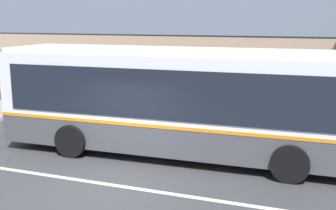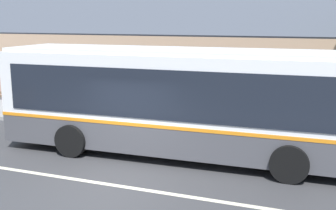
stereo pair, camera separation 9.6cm
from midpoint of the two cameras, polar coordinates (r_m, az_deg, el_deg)
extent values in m
plane|color=#38383A|center=(11.00, -8.62, -10.56)|extent=(300.00, 300.00, 0.00)
cube|color=gray|center=(16.21, 1.64, -2.85)|extent=(60.00, 3.00, 0.15)
cube|color=beige|center=(10.99, -8.62, -10.54)|extent=(60.00, 0.16, 0.01)
cube|color=tan|center=(24.10, 6.22, 5.72)|extent=(27.82, 10.63, 3.34)
cube|color=#424751|center=(21.41, 4.61, 12.99)|extent=(28.42, 5.38, 2.76)
cube|color=#424751|center=(26.56, 7.81, 12.66)|extent=(28.42, 5.38, 2.76)
cube|color=black|center=(23.84, -20.69, 5.38)|extent=(1.10, 0.06, 1.30)
cube|color=black|center=(18.97, 2.25, 4.69)|extent=(1.10, 0.06, 1.30)
cube|color=#4C3323|center=(18.25, 14.79, 1.53)|extent=(1.00, 0.06, 2.10)
cube|color=#47474C|center=(12.92, 1.15, -3.74)|extent=(10.97, 2.81, 0.85)
cube|color=orange|center=(12.81, 1.16, -1.69)|extent=(10.99, 2.83, 0.10)
cube|color=white|center=(12.61, 1.18, 2.73)|extent=(10.97, 2.81, 1.90)
cube|color=white|center=(12.50, 1.20, 7.30)|extent=(10.75, 2.68, 0.12)
cube|color=black|center=(13.83, 2.76, 3.09)|extent=(10.02, 0.32, 1.40)
cube|color=black|center=(11.45, -0.73, 1.31)|extent=(10.02, 0.32, 1.40)
cube|color=#B21919|center=(14.52, -2.47, -2.03)|extent=(3.05, 0.12, 0.60)
cube|color=black|center=(13.42, 20.47, -0.30)|extent=(0.90, 0.06, 2.50)
cylinder|color=black|center=(13.63, 16.50, -4.29)|extent=(1.01, 0.31, 1.00)
cylinder|color=black|center=(11.24, 15.94, -7.66)|extent=(1.01, 0.31, 1.00)
cylinder|color=black|center=(15.20, -8.25, -2.29)|extent=(1.01, 0.31, 1.00)
cylinder|color=black|center=(13.10, -13.19, -4.76)|extent=(1.01, 0.31, 1.00)
cube|color=brown|center=(19.02, -19.10, 0.30)|extent=(1.77, 0.10, 0.04)
cube|color=brown|center=(18.92, -19.37, 0.22)|extent=(1.77, 0.10, 0.04)
cube|color=brown|center=(18.81, -19.65, 0.14)|extent=(1.77, 0.10, 0.04)
cube|color=brown|center=(18.66, -19.96, 0.97)|extent=(1.77, 0.04, 0.10)
cube|color=brown|center=(18.64, -19.99, 1.39)|extent=(1.77, 0.04, 0.10)
cube|color=black|center=(18.52, -17.64, -0.61)|extent=(0.08, 0.43, 0.45)
cube|color=black|center=(19.41, -20.94, -0.29)|extent=(0.08, 0.43, 0.45)
camera|label=1|loc=(0.05, -90.21, -0.04)|focal=45.00mm
camera|label=2|loc=(0.05, 89.79, 0.04)|focal=45.00mm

